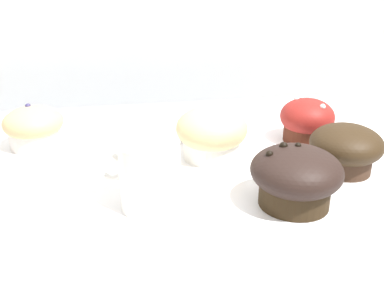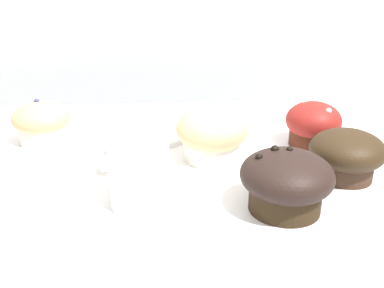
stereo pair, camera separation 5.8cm
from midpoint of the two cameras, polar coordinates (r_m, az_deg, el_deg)
wall_back at (r=1.26m, az=-11.16°, el=9.34°), size 3.20×0.10×1.80m
muffin_front_center at (r=0.81m, az=-21.75°, el=2.00°), size 0.10×0.10×0.07m
muffin_back_left at (r=0.69m, az=16.36°, el=-0.56°), size 0.11×0.11×0.07m
muffin_back_right at (r=0.58m, az=9.84°, el=-4.15°), size 0.12×0.12×0.08m
muffin_front_right at (r=0.71m, az=-0.22°, el=1.36°), size 0.11×0.11×0.08m
muffin_back_center at (r=0.80m, az=12.04°, el=2.88°), size 0.09×0.09×0.08m
coffee_cup at (r=0.57m, az=-8.91°, el=-3.86°), size 0.11×0.08×0.09m
serving_plate at (r=0.84m, az=-9.18°, el=1.66°), size 0.19×0.19×0.01m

